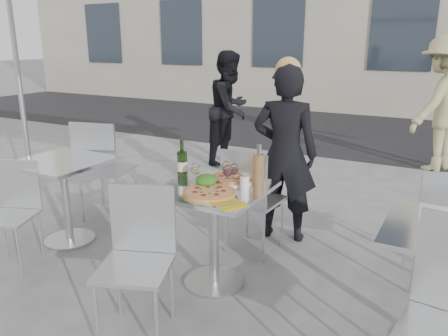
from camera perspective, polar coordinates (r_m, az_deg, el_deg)
The scene contains 24 objects.
ground at distance 3.34m, azimuth -1.28°, elevation -14.80°, with size 80.00×80.00×0.00m, color slate.
street_asphalt at distance 9.25m, azimuth 19.39°, elevation 4.48°, with size 24.00×5.00×0.00m, color black.
main_table at distance 3.10m, azimuth -1.35°, elevation -6.21°, with size 0.72×0.72×0.75m.
side_table_left at distance 4.02m, azimuth -20.16°, elevation -1.92°, with size 0.72×0.72×0.75m.
chair_far at distance 3.56m, azimuth 3.40°, elevation -3.34°, with size 0.44×0.45×0.90m.
chair_near at distance 2.70m, azimuth -11.10°, elevation -10.23°, with size 0.53×0.54×0.90m.
side_chair_lfar at distance 4.38m, azimuth -15.72°, elevation 0.66°, with size 0.56×0.57×1.01m.
side_chair_lnear at distance 3.83m, azimuth -25.87°, elevation -4.29°, with size 0.49×0.50×0.82m.
side_chair_rfar at distance 3.36m, azimuth 26.95°, elevation -6.18°, with size 0.51×0.52×0.91m.
woman_diner at distance 3.84m, azimuth 7.94°, elevation 1.80°, with size 0.57×0.37×1.55m, color black.
pedestrian_a at distance 6.32m, azimuth 0.81°, elevation 7.80°, with size 0.78×0.61×1.61m, color black.
pedestrian_b at distance 6.66m, azimuth 26.58°, elevation 7.46°, with size 1.18×0.68×1.82m, color tan.
pizza_near at distance 2.90m, azimuth -1.97°, elevation -3.16°, with size 0.35×0.35×0.02m.
pizza_far at distance 3.18m, azimuth 1.16°, elevation -1.28°, with size 0.34×0.34×0.03m.
salad_plate at distance 3.03m, azimuth -2.31°, elevation -1.76°, with size 0.22×0.22×0.09m.
wine_bottle at distance 3.21m, azimuth -5.47°, elevation 0.66°, with size 0.07×0.08×0.29m.
carafe at distance 3.05m, azimuth 4.55°, elevation -0.09°, with size 0.08×0.08×0.29m.
sugar_shaker at distance 2.98m, azimuth 2.70°, elevation -1.72°, with size 0.06×0.06×0.11m.
wineglass_white_a at distance 3.05m, azimuth -3.69°, elevation -0.24°, with size 0.07×0.07×0.16m.
wineglass_white_b at distance 3.11m, azimuth 0.22°, elevation 0.11°, with size 0.07×0.07×0.16m.
wineglass_red_a at distance 3.00m, azimuth 0.51°, elevation -0.46°, with size 0.07×0.07×0.16m.
wineglass_red_b at distance 3.04m, azimuth 1.29°, elevation -0.27°, with size 0.07×0.07×0.16m.
napkin_left at distance 2.96m, azimuth -8.48°, elevation -3.05°, with size 0.24×0.24×0.01m.
napkin_right at distance 2.71m, azimuth 0.71°, elevation -4.72°, with size 0.24×0.24×0.01m.
Camera 1 is at (1.45, -2.48, 1.71)m, focal length 35.00 mm.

